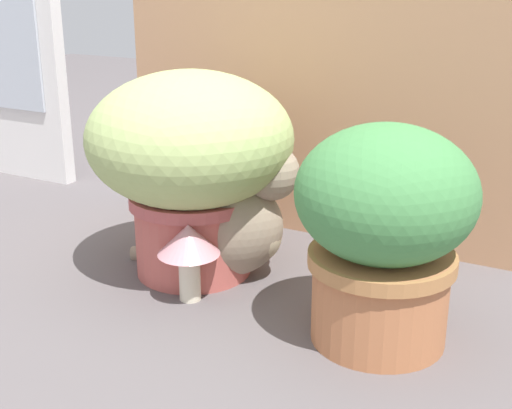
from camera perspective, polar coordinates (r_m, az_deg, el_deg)
ground_plane at (r=1.30m, az=-7.34°, el=-8.78°), size 6.00×6.00×0.00m
cardboard_backdrop at (r=1.57m, az=4.70°, el=13.07°), size 0.96×0.03×0.88m
window_panel_white at (r=2.13m, az=-19.09°, el=14.14°), size 0.30×0.05×0.91m
grass_planter at (r=1.38m, az=-5.41°, el=3.95°), size 0.41×0.41×0.42m
leafy_planter at (r=1.14m, az=10.50°, el=-1.82°), size 0.29×0.29×0.37m
cat at (r=1.39m, az=-2.50°, el=-1.19°), size 0.39×0.24×0.32m
mushroom_ornament_pink at (r=1.30m, az=-5.58°, el=-3.38°), size 0.12×0.12×0.15m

